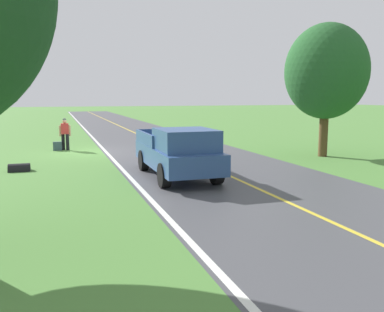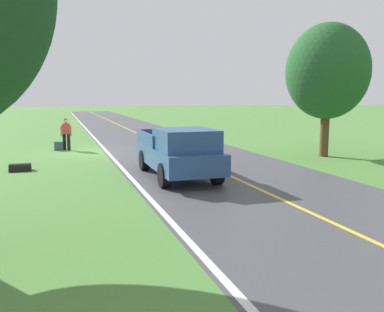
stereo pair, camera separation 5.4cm
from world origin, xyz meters
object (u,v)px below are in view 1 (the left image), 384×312
Objects in this scene: hitchhiker_walking at (65,132)px; tree_far_side_near at (326,72)px; suitcase_carried at (57,146)px; pickup_truck_passing at (179,151)px.

tree_far_side_near reaches higher than hitchhiker_walking.
hitchhiker_walking is 3.69× the size of suitcase_carried.
suitcase_carried is 14.38m from tree_far_side_near.
hitchhiker_walking is 13.87m from tree_far_side_near.
suitcase_carried is at bearing -66.14° from pickup_truck_passing.
tree_far_side_near is at bearing 62.47° from suitcase_carried.
suitcase_carried is at bearing 11.11° from hitchhiker_walking.
tree_far_side_near is (-8.22, -2.90, 3.10)m from pickup_truck_passing.
hitchhiker_walking is at bearing 100.86° from suitcase_carried.
suitcase_carried is (0.42, 0.08, -0.74)m from hitchhiker_walking.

